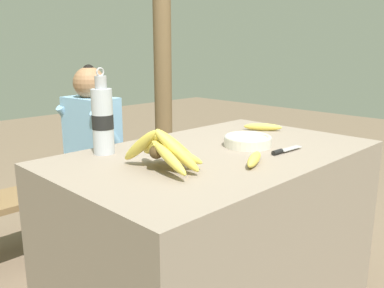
% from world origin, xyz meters
% --- Properties ---
extents(market_counter, '(1.35, 0.83, 0.79)m').
position_xyz_m(market_counter, '(0.00, 0.00, 0.40)').
color(market_counter, gray).
rests_on(market_counter, ground_plane).
extents(banana_bunch_ripe, '(0.20, 0.35, 0.16)m').
position_xyz_m(banana_bunch_ripe, '(-0.33, -0.03, 0.87)').
color(banana_bunch_ripe, '#4C381E').
rests_on(banana_bunch_ripe, market_counter).
extents(serving_bowl, '(0.21, 0.21, 0.05)m').
position_xyz_m(serving_bowl, '(0.16, -0.03, 0.82)').
color(serving_bowl, silver).
rests_on(serving_bowl, market_counter).
extents(water_bottle, '(0.09, 0.09, 0.35)m').
position_xyz_m(water_bottle, '(-0.36, 0.30, 0.93)').
color(water_bottle, silver).
rests_on(water_bottle, market_counter).
extents(loose_banana_front, '(0.19, 0.12, 0.04)m').
position_xyz_m(loose_banana_front, '(-0.05, -0.22, 0.81)').
color(loose_banana_front, '#E0C64C').
rests_on(loose_banana_front, market_counter).
extents(loose_banana_side, '(0.14, 0.18, 0.04)m').
position_xyz_m(loose_banana_side, '(0.49, 0.12, 0.81)').
color(loose_banana_side, '#E0C64C').
rests_on(loose_banana_side, market_counter).
extents(knife, '(0.18, 0.03, 0.02)m').
position_xyz_m(knife, '(0.16, -0.21, 0.80)').
color(knife, '#BCBCC1').
rests_on(knife, market_counter).
extents(wooden_bench, '(1.85, 0.32, 0.40)m').
position_xyz_m(wooden_bench, '(-0.15, 1.15, 0.34)').
color(wooden_bench, brown).
rests_on(wooden_bench, ground_plane).
extents(seated_vendor, '(0.43, 0.41, 1.11)m').
position_xyz_m(seated_vendor, '(0.04, 1.11, 0.64)').
color(seated_vendor, '#564C60').
rests_on(seated_vendor, ground_plane).
extents(support_post_far, '(0.14, 0.14, 2.37)m').
position_xyz_m(support_post_far, '(0.90, 1.38, 1.18)').
color(support_post_far, brown).
rests_on(support_post_far, ground_plane).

